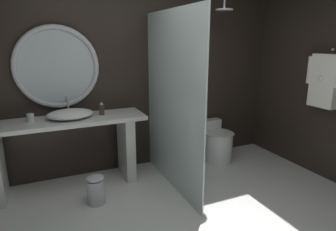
{
  "coord_description": "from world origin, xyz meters",
  "views": [
    {
      "loc": [
        -1.02,
        -1.94,
        1.77
      ],
      "look_at": [
        0.25,
        0.92,
        0.95
      ],
      "focal_mm": 31.2,
      "sensor_mm": 36.0,
      "label": 1
    }
  ],
  "objects_px": {
    "soap_dispenser": "(102,109)",
    "round_wall_mirror": "(57,67)",
    "rain_shower_head": "(224,7)",
    "waste_bin": "(96,189)",
    "vessel_sink": "(70,114)",
    "tumbler_cup": "(30,118)",
    "toilet": "(217,143)",
    "hanging_bathrobe": "(325,79)"
  },
  "relations": [
    {
      "from": "tumbler_cup",
      "to": "vessel_sink",
      "type": "bearing_deg",
      "value": -2.91
    },
    {
      "from": "round_wall_mirror",
      "to": "rain_shower_head",
      "type": "distance_m",
      "value": 2.25
    },
    {
      "from": "soap_dispenser",
      "to": "round_wall_mirror",
      "type": "bearing_deg",
      "value": 153.71
    },
    {
      "from": "vessel_sink",
      "to": "tumbler_cup",
      "type": "relative_size",
      "value": 5.8
    },
    {
      "from": "toilet",
      "to": "waste_bin",
      "type": "xyz_separation_m",
      "value": [
        -1.89,
        -0.49,
        -0.09
      ]
    },
    {
      "from": "vessel_sink",
      "to": "soap_dispenser",
      "type": "height_order",
      "value": "vessel_sink"
    },
    {
      "from": "toilet",
      "to": "soap_dispenser",
      "type": "bearing_deg",
      "value": 177.98
    },
    {
      "from": "rain_shower_head",
      "to": "toilet",
      "type": "height_order",
      "value": "rain_shower_head"
    },
    {
      "from": "toilet",
      "to": "waste_bin",
      "type": "bearing_deg",
      "value": -165.45
    },
    {
      "from": "soap_dispenser",
      "to": "waste_bin",
      "type": "bearing_deg",
      "value": -111.85
    },
    {
      "from": "vessel_sink",
      "to": "rain_shower_head",
      "type": "height_order",
      "value": "rain_shower_head"
    },
    {
      "from": "round_wall_mirror",
      "to": "hanging_bathrobe",
      "type": "bearing_deg",
      "value": -22.6
    },
    {
      "from": "hanging_bathrobe",
      "to": "waste_bin",
      "type": "xyz_separation_m",
      "value": [
        -2.78,
        0.48,
        -1.13
      ]
    },
    {
      "from": "rain_shower_head",
      "to": "toilet",
      "type": "xyz_separation_m",
      "value": [
        0.02,
        0.07,
        -1.91
      ]
    },
    {
      "from": "rain_shower_head",
      "to": "toilet",
      "type": "relative_size",
      "value": 0.63
    },
    {
      "from": "round_wall_mirror",
      "to": "tumbler_cup",
      "type": "bearing_deg",
      "value": -149.28
    },
    {
      "from": "round_wall_mirror",
      "to": "hanging_bathrobe",
      "type": "distance_m",
      "value": 3.27
    },
    {
      "from": "tumbler_cup",
      "to": "waste_bin",
      "type": "relative_size",
      "value": 0.28
    },
    {
      "from": "round_wall_mirror",
      "to": "rain_shower_head",
      "type": "height_order",
      "value": "rain_shower_head"
    },
    {
      "from": "round_wall_mirror",
      "to": "toilet",
      "type": "bearing_deg",
      "value": -7.6
    },
    {
      "from": "vessel_sink",
      "to": "soap_dispenser",
      "type": "xyz_separation_m",
      "value": [
        0.37,
        0.0,
        0.02
      ]
    },
    {
      "from": "tumbler_cup",
      "to": "soap_dispenser",
      "type": "relative_size",
      "value": 0.61
    },
    {
      "from": "round_wall_mirror",
      "to": "waste_bin",
      "type": "xyz_separation_m",
      "value": [
        0.23,
        -0.77,
        -1.28
      ]
    },
    {
      "from": "soap_dispenser",
      "to": "round_wall_mirror",
      "type": "distance_m",
      "value": 0.72
    },
    {
      "from": "tumbler_cup",
      "to": "rain_shower_head",
      "type": "distance_m",
      "value": 2.76
    },
    {
      "from": "rain_shower_head",
      "to": "waste_bin",
      "type": "relative_size",
      "value": 1.09
    },
    {
      "from": "soap_dispenser",
      "to": "waste_bin",
      "type": "height_order",
      "value": "soap_dispenser"
    },
    {
      "from": "soap_dispenser",
      "to": "rain_shower_head",
      "type": "bearing_deg",
      "value": -4.5
    },
    {
      "from": "soap_dispenser",
      "to": "hanging_bathrobe",
      "type": "distance_m",
      "value": 2.78
    },
    {
      "from": "hanging_bathrobe",
      "to": "toilet",
      "type": "relative_size",
      "value": 1.25
    },
    {
      "from": "hanging_bathrobe",
      "to": "waste_bin",
      "type": "distance_m",
      "value": 3.04
    },
    {
      "from": "rain_shower_head",
      "to": "hanging_bathrobe",
      "type": "height_order",
      "value": "rain_shower_head"
    },
    {
      "from": "soap_dispenser",
      "to": "toilet",
      "type": "relative_size",
      "value": 0.26
    },
    {
      "from": "tumbler_cup",
      "to": "waste_bin",
      "type": "xyz_separation_m",
      "value": [
        0.58,
        -0.57,
        -0.74
      ]
    },
    {
      "from": "hanging_bathrobe",
      "to": "vessel_sink",
      "type": "bearing_deg",
      "value": 160.72
    },
    {
      "from": "vessel_sink",
      "to": "toilet",
      "type": "relative_size",
      "value": 0.92
    },
    {
      "from": "round_wall_mirror",
      "to": "waste_bin",
      "type": "distance_m",
      "value": 1.51
    },
    {
      "from": "soap_dispenser",
      "to": "hanging_bathrobe",
      "type": "xyz_separation_m",
      "value": [
        2.56,
        -1.03,
        0.37
      ]
    },
    {
      "from": "tumbler_cup",
      "to": "toilet",
      "type": "bearing_deg",
      "value": -1.78
    },
    {
      "from": "soap_dispenser",
      "to": "rain_shower_head",
      "type": "relative_size",
      "value": 0.41
    },
    {
      "from": "soap_dispenser",
      "to": "round_wall_mirror",
      "type": "relative_size",
      "value": 0.15
    },
    {
      "from": "tumbler_cup",
      "to": "round_wall_mirror",
      "type": "relative_size",
      "value": 0.09
    }
  ]
}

